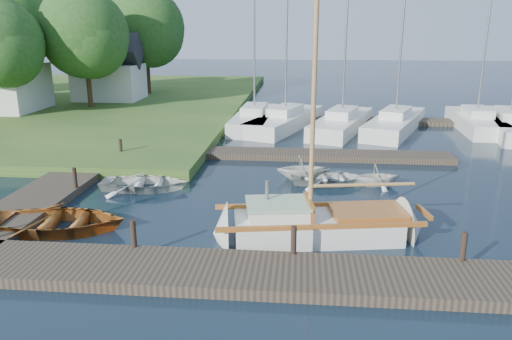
# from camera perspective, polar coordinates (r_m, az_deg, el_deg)

# --- Properties ---
(ground) EXTENTS (160.00, 160.00, 0.00)m
(ground) POSITION_cam_1_polar(r_m,az_deg,el_deg) (18.76, 0.00, -3.52)
(ground) COLOR black
(ground) RESTS_ON ground
(near_dock) EXTENTS (18.00, 2.20, 0.30)m
(near_dock) POSITION_cam_1_polar(r_m,az_deg,el_deg) (13.24, -2.46, -11.67)
(near_dock) COLOR #31291F
(near_dock) RESTS_ON ground
(left_dock) EXTENTS (2.20, 18.00, 0.30)m
(left_dock) POSITION_cam_1_polar(r_m,az_deg,el_deg) (22.69, -20.06, -0.62)
(left_dock) COLOR #31291F
(left_dock) RESTS_ON ground
(far_dock) EXTENTS (14.00, 1.60, 0.30)m
(far_dock) POSITION_cam_1_polar(r_m,az_deg,el_deg) (24.87, 5.99, 1.73)
(far_dock) COLOR #31291F
(far_dock) RESTS_ON ground
(pontoon) EXTENTS (30.00, 1.60, 0.30)m
(pontoon) POSITION_cam_1_polar(r_m,az_deg,el_deg) (35.16, 19.07, 5.20)
(pontoon) COLOR #31291F
(pontoon) RESTS_ON ground
(mooring_post_1) EXTENTS (0.16, 0.16, 0.80)m
(mooring_post_1) POSITION_cam_1_polar(r_m,az_deg,el_deg) (14.55, -13.83, -7.08)
(mooring_post_1) COLOR black
(mooring_post_1) RESTS_ON near_dock
(mooring_post_2) EXTENTS (0.16, 0.16, 0.80)m
(mooring_post_2) POSITION_cam_1_polar(r_m,az_deg,el_deg) (13.79, 4.33, -7.96)
(mooring_post_2) COLOR black
(mooring_post_2) RESTS_ON near_dock
(mooring_post_3) EXTENTS (0.16, 0.16, 0.80)m
(mooring_post_3) POSITION_cam_1_polar(r_m,az_deg,el_deg) (14.46, 22.63, -8.06)
(mooring_post_3) COLOR black
(mooring_post_3) RESTS_ON near_dock
(mooring_post_4) EXTENTS (0.16, 0.16, 0.80)m
(mooring_post_4) POSITION_cam_1_polar(r_m,az_deg,el_deg) (20.39, -20.00, -0.84)
(mooring_post_4) COLOR black
(mooring_post_4) RESTS_ON left_dock
(mooring_post_5) EXTENTS (0.16, 0.16, 0.80)m
(mooring_post_5) POSITION_cam_1_polar(r_m,az_deg,el_deg) (24.83, -15.21, 2.52)
(mooring_post_5) COLOR black
(mooring_post_5) RESTS_ON left_dock
(sailboat) EXTENTS (7.38, 3.11, 9.83)m
(sailboat) POSITION_cam_1_polar(r_m,az_deg,el_deg) (15.64, 7.47, -6.46)
(sailboat) COLOR silver
(sailboat) RESTS_ON ground
(dinghy) EXTENTS (4.55, 3.42, 0.89)m
(dinghy) POSITION_cam_1_polar(r_m,az_deg,el_deg) (17.14, -21.83, -5.10)
(dinghy) COLOR brown
(dinghy) RESTS_ON ground
(tender_a) EXTENTS (3.65, 2.70, 0.73)m
(tender_a) POSITION_cam_1_polar(r_m,az_deg,el_deg) (20.41, -12.65, -1.20)
(tender_a) COLOR silver
(tender_a) RESTS_ON ground
(tender_b) EXTENTS (2.49, 2.26, 1.13)m
(tender_b) POSITION_cam_1_polar(r_m,az_deg,el_deg) (21.32, 5.31, 0.45)
(tender_b) COLOR silver
(tender_b) RESTS_ON ground
(tender_c) EXTENTS (3.32, 2.49, 0.65)m
(tender_c) POSITION_cam_1_polar(r_m,az_deg,el_deg) (20.89, 8.42, -0.68)
(tender_c) COLOR silver
(tender_c) RESTS_ON ground
(tender_d) EXTENTS (2.18, 1.97, 1.01)m
(tender_d) POSITION_cam_1_polar(r_m,az_deg,el_deg) (20.93, 13.71, -0.43)
(tender_d) COLOR silver
(tender_d) RESTS_ON ground
(marina_boat_0) EXTENTS (2.64, 8.24, 11.72)m
(marina_boat_0) POSITION_cam_1_polar(r_m,az_deg,el_deg) (32.40, -0.18, 5.98)
(marina_boat_0) COLOR silver
(marina_boat_0) RESTS_ON ground
(marina_boat_1) EXTENTS (5.02, 8.91, 11.32)m
(marina_boat_1) POSITION_cam_1_polar(r_m,az_deg,el_deg) (32.01, 3.37, 5.82)
(marina_boat_1) COLOR silver
(marina_boat_1) RESTS_ON ground
(marina_boat_2) EXTENTS (4.70, 8.74, 11.02)m
(marina_boat_2) POSITION_cam_1_polar(r_m,az_deg,el_deg) (31.58, 9.79, 5.46)
(marina_boat_2) COLOR silver
(marina_boat_2) RESTS_ON ground
(marina_boat_3) EXTENTS (5.28, 9.02, 11.17)m
(marina_boat_3) POSITION_cam_1_polar(r_m,az_deg,el_deg) (32.28, 15.63, 5.33)
(marina_boat_3) COLOR silver
(marina_boat_3) RESTS_ON ground
(marina_boat_4) EXTENTS (2.57, 7.55, 9.87)m
(marina_boat_4) POSITION_cam_1_polar(r_m,az_deg,el_deg) (34.31, 23.86, 5.15)
(marina_boat_4) COLOR silver
(marina_boat_4) RESTS_ON ground
(marina_boat_5) EXTENTS (4.07, 9.86, 10.32)m
(marina_boat_5) POSITION_cam_1_polar(r_m,az_deg,el_deg) (34.40, 26.97, 4.79)
(marina_boat_5) COLOR silver
(marina_boat_5) RESTS_ON ground
(house_c) EXTENTS (5.25, 4.00, 5.28)m
(house_c) POSITION_cam_1_polar(r_m,az_deg,el_deg) (42.73, -16.46, 10.54)
(house_c) COLOR silver
(house_c) RESTS_ON shore
(tree_2) EXTENTS (5.83, 5.75, 7.82)m
(tree_2) POSITION_cam_1_polar(r_m,az_deg,el_deg) (37.25, -27.23, 12.82)
(tree_2) COLOR #332114
(tree_2) RESTS_ON shore
(tree_3) EXTENTS (6.41, 6.38, 8.74)m
(tree_3) POSITION_cam_1_polar(r_m,az_deg,el_deg) (38.92, -19.01, 14.60)
(tree_3) COLOR #332114
(tree_3) RESTS_ON shore
(tree_4) EXTENTS (7.01, 7.01, 9.66)m
(tree_4) POSITION_cam_1_polar(r_m,az_deg,el_deg) (46.14, -26.41, 14.65)
(tree_4) COLOR #332114
(tree_4) RESTS_ON shore
(tree_7) EXTENTS (6.83, 6.83, 9.38)m
(tree_7) POSITION_cam_1_polar(r_m,az_deg,el_deg) (45.71, -12.51, 15.69)
(tree_7) COLOR #332114
(tree_7) RESTS_ON shore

